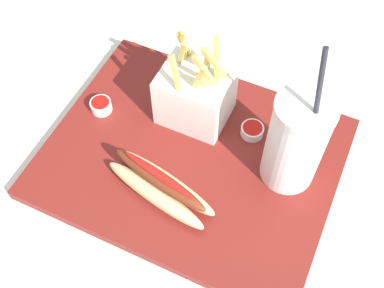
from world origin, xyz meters
name	(u,v)px	position (x,y,z in m)	size (l,w,h in m)	color
ground_plane	(192,164)	(0.00, 0.00, -0.01)	(2.40, 2.40, 0.02)	silver
food_tray	(192,158)	(0.00, 0.00, 0.01)	(0.45, 0.36, 0.02)	maroon
soda_cup	(296,142)	(0.14, 0.03, 0.10)	(0.08, 0.08, 0.26)	white
fries_basket	(196,94)	(-0.03, 0.08, 0.07)	(0.11, 0.09, 0.17)	white
hot_dog_1	(160,186)	(-0.01, -0.08, 0.04)	(0.19, 0.09, 0.06)	#E5C689
ketchup_cup_1	(101,105)	(-0.18, 0.02, 0.03)	(0.04, 0.04, 0.02)	white
ketchup_cup_2	(252,130)	(0.07, 0.08, 0.03)	(0.04, 0.04, 0.02)	white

